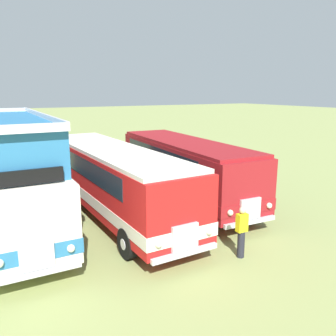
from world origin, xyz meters
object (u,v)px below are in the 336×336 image
object	(u,v)px
bus_fifth_in_row	(111,176)
marshal_person	(241,232)
bus_sixth_in_row	(184,165)
bus_fourth_in_row	(12,170)

from	to	relation	value
bus_fifth_in_row	marshal_person	size ratio (longest dim) A/B	6.76
bus_fifth_in_row	bus_sixth_in_row	bearing A→B (deg)	4.40
bus_fifth_in_row	bus_sixth_in_row	world-z (taller)	same
bus_fourth_in_row	bus_sixth_in_row	bearing A→B (deg)	-0.80
bus_fourth_in_row	marshal_person	size ratio (longest dim) A/B	6.07
bus_fourth_in_row	bus_fifth_in_row	size ratio (longest dim) A/B	0.90
bus_sixth_in_row	bus_fourth_in_row	bearing A→B (deg)	179.20
bus_fourth_in_row	marshal_person	distance (m)	8.92
bus_fourth_in_row	bus_sixth_in_row	distance (m)	7.73
bus_sixth_in_row	marshal_person	xyz separation A→B (m)	(-1.58, -6.20, -0.87)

